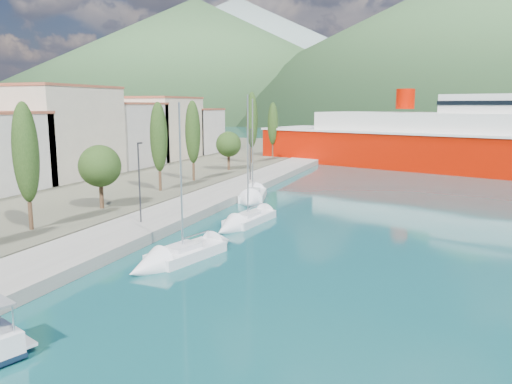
% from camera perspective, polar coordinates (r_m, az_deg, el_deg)
% --- Properties ---
extents(ground, '(1400.00, 1400.00, 0.00)m').
position_cam_1_polar(ground, '(139.66, 15.32, 5.61)').
color(ground, '#144C4F').
extents(quay, '(5.00, 88.00, 0.80)m').
position_cam_1_polar(quay, '(50.38, -4.88, -0.66)').
color(quay, gray).
rests_on(quay, ground).
extents(land_strip, '(70.00, 148.00, 0.70)m').
position_cam_1_polar(land_strip, '(81.14, -26.73, 2.29)').
color(land_strip, '#565644').
rests_on(land_strip, ground).
extents(town_buildings, '(9.20, 69.20, 11.30)m').
position_cam_1_polar(town_buildings, '(71.18, -18.18, 6.16)').
color(town_buildings, beige).
rests_on(town_buildings, land_strip).
extents(tree_row, '(3.63, 64.63, 10.94)m').
position_cam_1_polar(tree_row, '(57.25, -8.50, 5.86)').
color(tree_row, '#47301E').
rests_on(tree_row, land_strip).
extents(lamp_posts, '(0.15, 44.19, 6.06)m').
position_cam_1_polar(lamp_posts, '(39.44, -12.34, 1.63)').
color(lamp_posts, '#2D2D33').
rests_on(lamp_posts, quay).
extents(sailboat_near, '(4.03, 7.73, 10.65)m').
position_cam_1_polar(sailboat_near, '(31.00, -10.20, -7.74)').
color(sailboat_near, silver).
rests_on(sailboat_near, ground).
extents(sailboat_mid, '(3.07, 8.00, 11.22)m').
position_cam_1_polar(sailboat_mid, '(39.77, -1.99, -3.67)').
color(sailboat_mid, silver).
rests_on(sailboat_mid, ground).
extents(sailboat_far, '(4.26, 7.97, 11.18)m').
position_cam_1_polar(sailboat_far, '(49.91, -0.57, -0.83)').
color(sailboat_far, silver).
rests_on(sailboat_far, ground).
extents(ferry, '(65.34, 32.87, 12.77)m').
position_cam_1_polar(ferry, '(80.09, 22.54, 5.05)').
color(ferry, '#B61000').
rests_on(ferry, ground).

